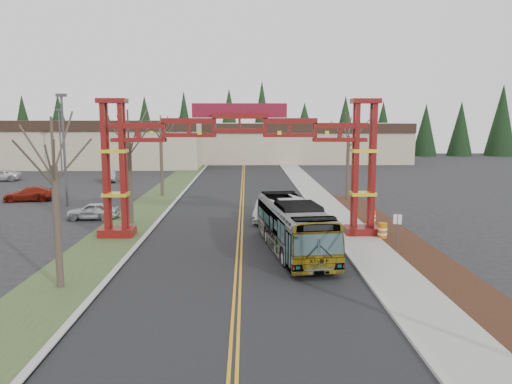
{
  "coord_description": "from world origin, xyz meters",
  "views": [
    {
      "loc": [
        0.42,
        -13.93,
        7.54
      ],
      "look_at": [
        0.96,
        13.47,
        3.59
      ],
      "focal_mm": 35.0,
      "sensor_mm": 36.0,
      "label": 1
    }
  ],
  "objects_px": {
    "bare_tree_median_near": "(54,166)",
    "parked_car_near_a": "(93,211)",
    "retail_building_west": "(68,143)",
    "light_pole_near": "(64,142)",
    "gateway_arch": "(240,145)",
    "silver_sedan": "(267,211)",
    "barrel_mid": "(370,226)",
    "transit_bus": "(293,226)",
    "bare_tree_right_far": "(348,137)",
    "barrel_north": "(372,218)",
    "bare_tree_median_mid": "(129,143)",
    "barrel_south": "(382,231)",
    "parked_car_far_a": "(109,175)",
    "bare_tree_median_far": "(161,137)",
    "retail_building_east": "(297,142)",
    "light_pole_far": "(60,137)",
    "street_sign": "(397,224)"
  },
  "relations": [
    {
      "from": "retail_building_east",
      "to": "street_sign",
      "type": "relative_size",
      "value": 18.08
    },
    {
      "from": "parked_car_far_a",
      "to": "bare_tree_median_far",
      "type": "relative_size",
      "value": 0.56
    },
    {
      "from": "bare_tree_median_near",
      "to": "parked_car_near_a",
      "type": "bearing_deg",
      "value": 101.88
    },
    {
      "from": "retail_building_east",
      "to": "light_pole_near",
      "type": "bearing_deg",
      "value": -117.0
    },
    {
      "from": "gateway_arch",
      "to": "bare_tree_right_far",
      "type": "distance_m",
      "value": 17.86
    },
    {
      "from": "transit_bus",
      "to": "barrel_north",
      "type": "height_order",
      "value": "transit_bus"
    },
    {
      "from": "bare_tree_median_near",
      "to": "street_sign",
      "type": "relative_size",
      "value": 3.66
    },
    {
      "from": "bare_tree_median_near",
      "to": "barrel_north",
      "type": "distance_m",
      "value": 22.75
    },
    {
      "from": "parked_car_far_a",
      "to": "transit_bus",
      "type": "bearing_deg",
      "value": -75.02
    },
    {
      "from": "bare_tree_right_far",
      "to": "barrel_north",
      "type": "bearing_deg",
      "value": -92.29
    },
    {
      "from": "gateway_arch",
      "to": "bare_tree_median_far",
      "type": "relative_size",
      "value": 2.26
    },
    {
      "from": "light_pole_far",
      "to": "barrel_north",
      "type": "xyz_separation_m",
      "value": [
        34.48,
        -33.21,
        -4.74
      ]
    },
    {
      "from": "transit_bus",
      "to": "gateway_arch",
      "type": "bearing_deg",
      "value": 120.26
    },
    {
      "from": "retail_building_east",
      "to": "barrel_south",
      "type": "distance_m",
      "value": 63.12
    },
    {
      "from": "light_pole_far",
      "to": "gateway_arch",
      "type": "bearing_deg",
      "value": -55.84
    },
    {
      "from": "retail_building_west",
      "to": "light_pole_near",
      "type": "height_order",
      "value": "light_pole_near"
    },
    {
      "from": "retail_building_east",
      "to": "bare_tree_right_far",
      "type": "height_order",
      "value": "bare_tree_right_far"
    },
    {
      "from": "retail_building_west",
      "to": "barrel_mid",
      "type": "relative_size",
      "value": 41.91
    },
    {
      "from": "bare_tree_median_mid",
      "to": "bare_tree_right_far",
      "type": "bearing_deg",
      "value": 30.95
    },
    {
      "from": "retail_building_west",
      "to": "parked_car_far_a",
      "type": "bearing_deg",
      "value": -60.93
    },
    {
      "from": "bare_tree_median_far",
      "to": "light_pole_near",
      "type": "bearing_deg",
      "value": -143.01
    },
    {
      "from": "bare_tree_median_near",
      "to": "barrel_south",
      "type": "xyz_separation_m",
      "value": [
        17.07,
        8.95,
        -5.0
      ]
    },
    {
      "from": "transit_bus",
      "to": "barrel_mid",
      "type": "xyz_separation_m",
      "value": [
        5.55,
        4.53,
        -0.96
      ]
    },
    {
      "from": "transit_bus",
      "to": "light_pole_near",
      "type": "distance_m",
      "value": 24.84
    },
    {
      "from": "bare_tree_median_mid",
      "to": "gateway_arch",
      "type": "bearing_deg",
      "value": -26.56
    },
    {
      "from": "retail_building_west",
      "to": "barrel_north",
      "type": "bearing_deg",
      "value": -51.89
    },
    {
      "from": "retail_building_west",
      "to": "bare_tree_median_mid",
      "type": "height_order",
      "value": "bare_tree_median_mid"
    },
    {
      "from": "bare_tree_median_mid",
      "to": "barrel_south",
      "type": "bearing_deg",
      "value": -16.61
    },
    {
      "from": "light_pole_near",
      "to": "bare_tree_median_mid",
      "type": "bearing_deg",
      "value": -46.72
    },
    {
      "from": "parked_car_near_a",
      "to": "bare_tree_median_near",
      "type": "relative_size",
      "value": 0.51
    },
    {
      "from": "bare_tree_median_near",
      "to": "barrel_south",
      "type": "relative_size",
      "value": 7.12
    },
    {
      "from": "gateway_arch",
      "to": "silver_sedan",
      "type": "height_order",
      "value": "gateway_arch"
    },
    {
      "from": "gateway_arch",
      "to": "transit_bus",
      "type": "relative_size",
      "value": 1.68
    },
    {
      "from": "gateway_arch",
      "to": "bare_tree_median_near",
      "type": "height_order",
      "value": "gateway_arch"
    },
    {
      "from": "retail_building_east",
      "to": "street_sign",
      "type": "bearing_deg",
      "value": -90.66
    },
    {
      "from": "parked_car_far_a",
      "to": "bare_tree_right_far",
      "type": "distance_m",
      "value": 31.15
    },
    {
      "from": "gateway_arch",
      "to": "bare_tree_median_far",
      "type": "xyz_separation_m",
      "value": [
        -8.0,
        17.57,
        -0.09
      ]
    },
    {
      "from": "barrel_south",
      "to": "bare_tree_median_far",
      "type": "bearing_deg",
      "value": 132.45
    },
    {
      "from": "street_sign",
      "to": "retail_building_west",
      "type": "bearing_deg",
      "value": 124.31
    },
    {
      "from": "retail_building_east",
      "to": "barrel_north",
      "type": "height_order",
      "value": "retail_building_east"
    },
    {
      "from": "retail_building_west",
      "to": "barrel_south",
      "type": "distance_m",
      "value": 67.58
    },
    {
      "from": "parked_car_near_a",
      "to": "bare_tree_median_far",
      "type": "bearing_deg",
      "value": 164.35
    },
    {
      "from": "parked_car_far_a",
      "to": "bare_tree_median_near",
      "type": "height_order",
      "value": "bare_tree_median_near"
    },
    {
      "from": "parked_car_near_a",
      "to": "transit_bus",
      "type": "bearing_deg",
      "value": 55.99
    },
    {
      "from": "silver_sedan",
      "to": "light_pole_near",
      "type": "distance_m",
      "value": 19.42
    },
    {
      "from": "retail_building_east",
      "to": "bare_tree_median_near",
      "type": "xyz_separation_m",
      "value": [
        -18.0,
        -72.0,
        2.03
      ]
    },
    {
      "from": "bare_tree_median_near",
      "to": "barrel_mid",
      "type": "height_order",
      "value": "bare_tree_median_near"
    },
    {
      "from": "transit_bus",
      "to": "silver_sedan",
      "type": "bearing_deg",
      "value": 89.56
    },
    {
      "from": "retail_building_west",
      "to": "bare_tree_median_far",
      "type": "height_order",
      "value": "bare_tree_median_far"
    },
    {
      "from": "parked_car_near_a",
      "to": "light_pole_near",
      "type": "height_order",
      "value": "light_pole_near"
    }
  ]
}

